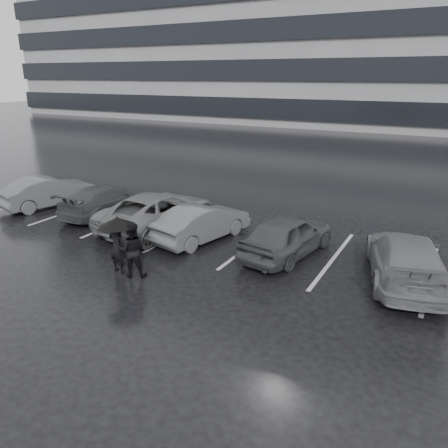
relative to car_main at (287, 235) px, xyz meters
name	(u,v)px	position (x,y,z in m)	size (l,w,h in m)	color
ground	(200,266)	(-1.98, -2.10, -0.67)	(160.00, 160.00, 0.00)	black
office_building	(247,5)	(-23.98, 45.90, 13.67)	(61.00, 26.00, 29.00)	gray
car_main	(287,235)	(0.00, 0.00, 0.00)	(1.58, 3.94, 1.34)	black
car_west_a	(202,222)	(-3.11, -0.11, -0.04)	(1.33, 3.81, 1.26)	#313134
car_west_b	(158,211)	(-5.15, 0.07, 0.03)	(2.32, 5.02, 1.40)	#49494B
car_west_c	(106,200)	(-8.15, 0.49, -0.06)	(1.72, 4.24, 1.23)	black
car_west_d	(49,192)	(-11.18, 0.19, -0.01)	(1.40, 4.01, 1.32)	#313134
car_east	(406,258)	(3.55, -0.14, 0.00)	(1.88, 4.64, 1.35)	#49494B
pedestrian_left	(117,246)	(-3.87, -3.57, 0.14)	(0.59, 0.39, 1.62)	black
pedestrian_right	(132,250)	(-3.32, -3.57, 0.13)	(0.78, 0.60, 1.60)	black
umbrella	(117,222)	(-3.71, -3.67, 0.94)	(1.04, 1.04, 1.77)	black
stall_stripes	(218,236)	(-2.78, 0.40, -0.67)	(19.72, 5.00, 0.00)	#B0B0B3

